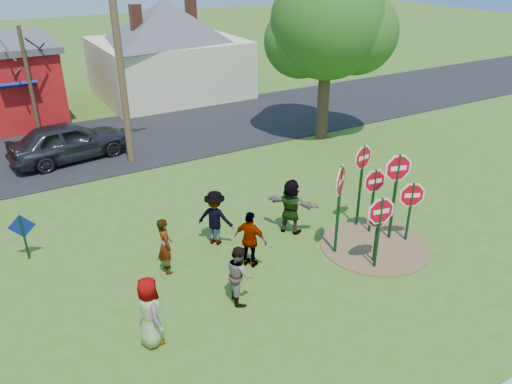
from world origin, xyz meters
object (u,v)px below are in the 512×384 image
Objects in this scene: stop_sign_d at (374,186)px; suv at (69,141)px; person_b at (165,245)px; leafy_tree at (330,28)px; stop_sign_c at (397,178)px; stop_sign_b at (362,166)px; person_a at (150,312)px; stop_sign_a at (380,218)px; utility_pole at (117,40)px.

suv is (-6.77, 10.65, -0.75)m from stop_sign_d.
leafy_tree reaches higher than person_b.
stop_sign_c is 0.62× the size of suv.
person_a is at bearing -176.82° from stop_sign_b.
stop_sign_a is at bearing -119.26° from leafy_tree.
stop_sign_a is 11.80m from utility_pole.
utility_pole is (-4.94, 9.83, 2.85)m from stop_sign_c.
suv is at bearing 164.71° from leafy_tree.
stop_sign_b reaches higher than person_a.
stop_sign_c is at bearing -54.53° from stop_sign_d.
leafy_tree is at bearing 72.30° from stop_sign_d.
stop_sign_b is at bearing 121.89° from stop_sign_c.
person_b is (-6.45, 1.76, -1.22)m from stop_sign_c.
leafy_tree reaches higher than stop_sign_d.
utility_pole is at bearing 107.45° from stop_sign_b.
person_b is (-6.11, 0.67, -1.26)m from stop_sign_b.
person_a is 1.05× the size of person_b.
stop_sign_d is 7.59m from person_a.
person_b is at bearing -100.61° from utility_pole.
leafy_tree is (4.01, 7.70, 3.29)m from stop_sign_d.
stop_sign_b is 1.15m from stop_sign_c.
person_a is 0.22× the size of leafy_tree.
person_a is at bearing -160.74° from stop_sign_c.
utility_pole reaches higher than stop_sign_c.
person_b is 12.76m from leafy_tree.
person_a is (-6.29, 0.27, -0.72)m from stop_sign_a.
stop_sign_a is 0.80× the size of stop_sign_b.
stop_sign_a is at bearing -71.99° from utility_pole.
leafy_tree reaches higher than stop_sign_a.
person_a is at bearing -170.72° from stop_sign_a.
utility_pole is (1.51, 8.07, 4.07)m from person_b.
utility_pole is (2.79, 10.50, 4.02)m from person_a.
leafy_tree is (10.78, -2.95, 4.04)m from suv.
stop_sign_b is 8.73m from leafy_tree.
leafy_tree is (3.73, 8.28, 2.86)m from stop_sign_c.
suv is at bearing 136.40° from stop_sign_c.
person_b is (-6.18, 1.18, -0.78)m from stop_sign_d.
stop_sign_a is 2.37m from stop_sign_b.
suv reaches higher than person_b.
person_a is at bearing 156.64° from person_b.
person_a reaches higher than suv.
person_a is at bearing 168.55° from suv.
person_a is 0.36× the size of suv.
stop_sign_d is at bearing -96.58° from person_b.
suv is (0.68, 11.90, -0.01)m from person_a.
stop_sign_c is 11.36m from utility_pole.
utility_pole is at bearing -131.72° from suv.
utility_pole is at bearing 169.87° from leafy_tree.
utility_pole is at bearing -6.35° from person_b.
stop_sign_a reaches higher than suv.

